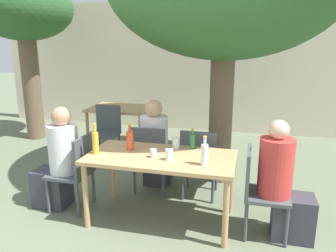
% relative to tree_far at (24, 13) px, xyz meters
% --- Properties ---
extents(ground_plane, '(30.00, 30.00, 0.00)m').
position_rel_tree_far_xyz_m(ground_plane, '(3.40, -2.49, -2.46)').
color(ground_plane, '#667056').
extents(cafe_building_wall, '(10.00, 0.08, 2.80)m').
position_rel_tree_far_xyz_m(cafe_building_wall, '(3.40, 1.52, -1.06)').
color(cafe_building_wall, beige).
rests_on(cafe_building_wall, ground_plane).
extents(tree_far, '(1.84, 1.84, 3.15)m').
position_rel_tree_far_xyz_m(tree_far, '(0.00, 0.00, 0.00)').
color(tree_far, brown).
rests_on(tree_far, ground_plane).
extents(dining_table_front, '(1.58, 0.80, 0.76)m').
position_rel_tree_far_xyz_m(dining_table_front, '(3.40, -2.49, -1.78)').
color(dining_table_front, tan).
rests_on(dining_table_front, ground_plane).
extents(dining_table_back, '(1.13, 0.86, 0.76)m').
position_rel_tree_far_xyz_m(dining_table_back, '(1.96, -0.13, -1.80)').
color(dining_table_back, tan).
rests_on(dining_table_back, ground_plane).
extents(patio_chair_0, '(0.44, 0.44, 0.91)m').
position_rel_tree_far_xyz_m(patio_chair_0, '(2.38, -2.49, -1.95)').
color(patio_chair_0, '#474C51').
rests_on(patio_chair_0, ground_plane).
extents(patio_chair_1, '(0.44, 0.44, 0.91)m').
position_rel_tree_far_xyz_m(patio_chair_1, '(4.42, -2.49, -1.95)').
color(patio_chair_1, '#474C51').
rests_on(patio_chair_1, ground_plane).
extents(patio_chair_2, '(0.44, 0.44, 0.91)m').
position_rel_tree_far_xyz_m(patio_chair_2, '(3.08, -1.86, -1.95)').
color(patio_chair_2, '#474C51').
rests_on(patio_chair_2, ground_plane).
extents(patio_chair_3, '(0.44, 0.44, 0.91)m').
position_rel_tree_far_xyz_m(patio_chair_3, '(3.71, -1.86, -1.95)').
color(patio_chair_3, '#474C51').
rests_on(patio_chair_3, ground_plane).
extents(patio_chair_4, '(0.44, 0.44, 0.91)m').
position_rel_tree_far_xyz_m(patio_chair_4, '(1.96, -0.79, -1.95)').
color(patio_chair_4, '#474C51').
rests_on(patio_chair_4, ground_plane).
extents(person_seated_0, '(0.57, 0.34, 1.23)m').
position_rel_tree_far_xyz_m(person_seated_0, '(2.15, -2.49, -1.91)').
color(person_seated_0, '#383842').
rests_on(person_seated_0, ground_plane).
extents(person_seated_1, '(0.57, 0.33, 1.22)m').
position_rel_tree_far_xyz_m(person_seated_1, '(4.65, -2.49, -1.91)').
color(person_seated_1, '#383842').
rests_on(person_seated_1, ground_plane).
extents(person_seated_2, '(0.37, 0.58, 1.22)m').
position_rel_tree_far_xyz_m(person_seated_2, '(3.08, -1.63, -1.91)').
color(person_seated_2, '#383842').
rests_on(person_seated_2, ground_plane).
extents(oil_cruet_0, '(0.07, 0.07, 0.33)m').
position_rel_tree_far_xyz_m(oil_cruet_0, '(2.70, -2.61, -1.57)').
color(oil_cruet_0, gold).
rests_on(oil_cruet_0, dining_table_front).
extents(green_bottle_1, '(0.06, 0.06, 0.23)m').
position_rel_tree_far_xyz_m(green_bottle_1, '(3.68, -2.16, -1.61)').
color(green_bottle_1, '#287A38').
rests_on(green_bottle_1, dining_table_front).
extents(soda_bottle_2, '(0.08, 0.08, 0.30)m').
position_rel_tree_far_xyz_m(soda_bottle_2, '(3.01, -2.39, -1.58)').
color(soda_bottle_2, '#DB4C2D').
rests_on(soda_bottle_2, dining_table_front).
extents(water_bottle_3, '(0.07, 0.07, 0.30)m').
position_rel_tree_far_xyz_m(water_bottle_3, '(3.89, -2.65, -1.58)').
color(water_bottle_3, silver).
rests_on(water_bottle_3, dining_table_front).
extents(drinking_glass_0, '(0.07, 0.07, 0.09)m').
position_rel_tree_far_xyz_m(drinking_glass_0, '(3.34, -2.57, -1.65)').
color(drinking_glass_0, silver).
rests_on(drinking_glass_0, dining_table_front).
extents(drinking_glass_1, '(0.08, 0.08, 0.13)m').
position_rel_tree_far_xyz_m(drinking_glass_1, '(3.50, -2.22, -1.63)').
color(drinking_glass_1, silver).
rests_on(drinking_glass_1, dining_table_front).
extents(drinking_glass_2, '(0.08, 0.08, 0.11)m').
position_rel_tree_far_xyz_m(drinking_glass_2, '(3.52, -2.60, -1.64)').
color(drinking_glass_2, white).
rests_on(drinking_glass_2, dining_table_front).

